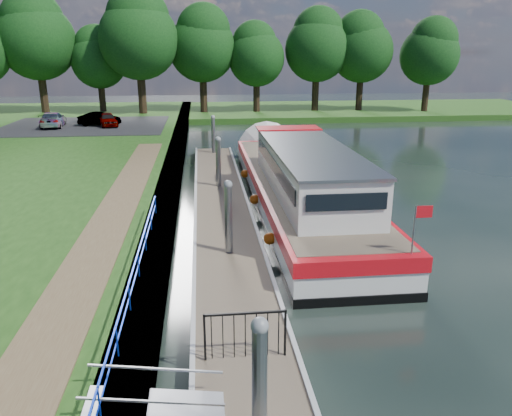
{
  "coord_description": "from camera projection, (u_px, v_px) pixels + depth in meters",
  "views": [
    {
      "loc": [
        -0.83,
        -7.51,
        7.0
      ],
      "look_at": [
        1.13,
        10.26,
        1.4
      ],
      "focal_mm": 35.0,
      "sensor_mm": 36.0,
      "label": 1
    }
  ],
  "objects": [
    {
      "name": "bank_edge",
      "position": [
        166.0,
        201.0,
        23.15
      ],
      "size": [
        1.1,
        90.0,
        0.78
      ],
      "primitive_type": "cube",
      "color": "#473D2D",
      "rests_on": "ground"
    },
    {
      "name": "far_bank",
      "position": [
        308.0,
        111.0,
        59.8
      ],
      "size": [
        60.0,
        18.0,
        0.6
      ],
      "primitive_type": "cube",
      "color": "#204814",
      "rests_on": "ground"
    },
    {
      "name": "footpath",
      "position": [
        95.0,
        252.0,
        16.19
      ],
      "size": [
        1.6,
        40.0,
        0.05
      ],
      "primitive_type": "cube",
      "color": "brown",
      "rests_on": "riverbank"
    },
    {
      "name": "carpark",
      "position": [
        85.0,
        126.0,
        43.95
      ],
      "size": [
        14.0,
        12.0,
        0.06
      ],
      "primitive_type": "cube",
      "color": "black",
      "rests_on": "riverbank"
    },
    {
      "name": "blue_fence",
      "position": [
        123.0,
        311.0,
        11.47
      ],
      "size": [
        0.04,
        18.04,
        0.72
      ],
      "color": "#0C2DBF",
      "rests_on": "riverbank"
    },
    {
      "name": "pontoon",
      "position": [
        223.0,
        217.0,
        21.58
      ],
      "size": [
        2.5,
        30.0,
        0.56
      ],
      "color": "brown",
      "rests_on": "ground"
    },
    {
      "name": "mooring_piles",
      "position": [
        223.0,
        193.0,
        21.25
      ],
      "size": [
        0.3,
        27.3,
        3.55
      ],
      "color": "gray",
      "rests_on": "ground"
    },
    {
      "name": "gangway",
      "position": [
        156.0,
        406.0,
        9.4
      ],
      "size": [
        2.58,
        1.0,
        0.92
      ],
      "color": "#A5A8AD",
      "rests_on": "ground"
    },
    {
      "name": "gate_panel",
      "position": [
        245.0,
        328.0,
        11.05
      ],
      "size": [
        1.85,
        0.05,
        1.15
      ],
      "color": "black",
      "rests_on": "ground"
    },
    {
      "name": "barge",
      "position": [
        295.0,
        181.0,
        23.94
      ],
      "size": [
        4.36,
        21.15,
        4.78
      ],
      "color": "black",
      "rests_on": "ground"
    },
    {
      "name": "horizon_trees",
      "position": [
        191.0,
        43.0,
        52.94
      ],
      "size": [
        54.38,
        10.03,
        12.87
      ],
      "color": "#332316",
      "rests_on": "ground"
    },
    {
      "name": "car_a",
      "position": [
        107.0,
        119.0,
        43.3
      ],
      "size": [
        2.41,
        3.69,
        1.17
      ],
      "primitive_type": "imported",
      "rotation": [
        0.0,
        0.0,
        0.33
      ],
      "color": "#999999",
      "rests_on": "carpark"
    },
    {
      "name": "car_b",
      "position": [
        99.0,
        119.0,
        43.57
      ],
      "size": [
        3.65,
        1.6,
        1.16
      ],
      "primitive_type": "imported",
      "rotation": [
        0.0,
        0.0,
        1.46
      ],
      "color": "#999999",
      "rests_on": "carpark"
    },
    {
      "name": "car_c",
      "position": [
        53.0,
        119.0,
        42.82
      ],
      "size": [
        2.28,
        4.58,
        1.28
      ],
      "primitive_type": "imported",
      "rotation": [
        0.0,
        0.0,
        3.26
      ],
      "color": "#999999",
      "rests_on": "carpark"
    }
  ]
}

